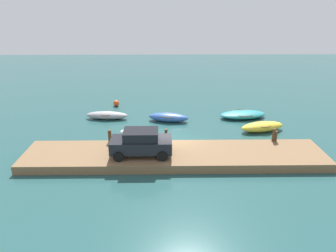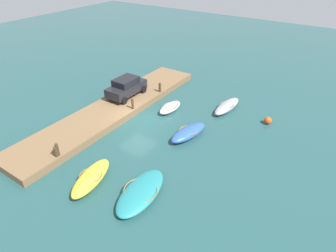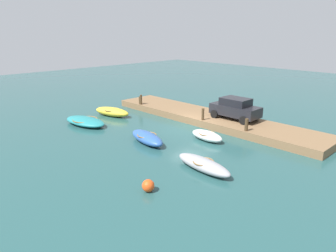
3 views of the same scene
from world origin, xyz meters
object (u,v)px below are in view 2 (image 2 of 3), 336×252
(rowboat_yellow, at_px, (91,178))
(parked_car, at_px, (126,87))
(dinghy_white, at_px, (170,107))
(rowboat_grey, at_px, (227,106))
(mooring_post_mid_west, at_px, (133,104))
(marker_buoy, at_px, (268,120))
(rowboat_blue, at_px, (188,132))
(mooring_post_east, at_px, (56,152))
(motorboat_teal, at_px, (141,192))
(mooring_post_west, at_px, (160,87))
(mooring_post_mid_east, at_px, (57,150))

(rowboat_yellow, xyz_separation_m, parked_car, (-9.29, -5.18, 1.04))
(dinghy_white, bearing_deg, rowboat_grey, 129.97)
(rowboat_yellow, bearing_deg, dinghy_white, 171.34)
(mooring_post_mid_west, height_order, marker_buoy, mooring_post_mid_west)
(rowboat_blue, relative_size, marker_buoy, 6.08)
(rowboat_yellow, distance_m, rowboat_grey, 13.23)
(mooring_post_east, height_order, marker_buoy, mooring_post_east)
(rowboat_yellow, height_order, motorboat_teal, rowboat_yellow)
(dinghy_white, relative_size, mooring_post_mid_west, 2.82)
(rowboat_yellow, height_order, marker_buoy, rowboat_yellow)
(rowboat_blue, bearing_deg, rowboat_grey, -175.99)
(motorboat_teal, bearing_deg, marker_buoy, 155.78)
(mooring_post_west, height_order, mooring_post_mid_west, mooring_post_mid_west)
(rowboat_yellow, relative_size, rowboat_blue, 1.04)
(mooring_post_west, distance_m, mooring_post_mid_west, 3.90)
(mooring_post_mid_west, bearing_deg, rowboat_grey, 129.98)
(mooring_post_west, xyz_separation_m, marker_buoy, (-0.98, 9.83, -0.70))
(rowboat_grey, bearing_deg, marker_buoy, 89.85)
(rowboat_grey, relative_size, motorboat_teal, 0.87)
(mooring_post_mid_west, distance_m, parked_car, 2.59)
(mooring_post_east, bearing_deg, mooring_post_west, 180.00)
(motorboat_teal, bearing_deg, rowboat_yellow, -83.01)
(dinghy_white, xyz_separation_m, parked_car, (0.66, -4.25, 1.09))
(rowboat_blue, height_order, mooring_post_mid_east, mooring_post_mid_east)
(rowboat_grey, xyz_separation_m, mooring_post_mid_east, (12.68, -6.18, 0.68))
(rowboat_blue, bearing_deg, parked_car, -92.69)
(motorboat_teal, distance_m, marker_buoy, 12.29)
(motorboat_teal, bearing_deg, rowboat_blue, 179.24)
(rowboat_grey, bearing_deg, mooring_post_mid_west, -45.41)
(rowboat_yellow, height_order, rowboat_grey, rowboat_yellow)
(marker_buoy, bearing_deg, rowboat_blue, -40.15)
(mooring_post_mid_east, xyz_separation_m, parked_car, (-9.08, -2.01, 0.41))
(rowboat_grey, bearing_deg, rowboat_yellow, -8.54)
(rowboat_grey, relative_size, mooring_post_east, 5.12)
(rowboat_blue, xyz_separation_m, motorboat_teal, (6.65, 0.79, -0.07))
(rowboat_yellow, bearing_deg, mooring_post_east, -105.14)
(dinghy_white, bearing_deg, parked_car, -77.89)
(dinghy_white, height_order, marker_buoy, dinghy_white)
(mooring_post_west, bearing_deg, parked_car, -40.94)
(rowboat_grey, height_order, mooring_post_mid_west, mooring_post_mid_west)
(rowboat_yellow, distance_m, mooring_post_west, 12.04)
(rowboat_blue, xyz_separation_m, marker_buoy, (-5.12, 4.32, -0.07))
(mooring_post_west, relative_size, mooring_post_mid_west, 0.94)
(mooring_post_east, bearing_deg, marker_buoy, 141.84)
(dinghy_white, height_order, mooring_post_mid_west, mooring_post_mid_west)
(motorboat_teal, distance_m, mooring_post_mid_west, 9.37)
(mooring_post_east, bearing_deg, dinghy_white, 167.24)
(rowboat_grey, height_order, rowboat_blue, rowboat_blue)
(mooring_post_mid_east, bearing_deg, rowboat_grey, 154.03)
(rowboat_blue, height_order, marker_buoy, rowboat_blue)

